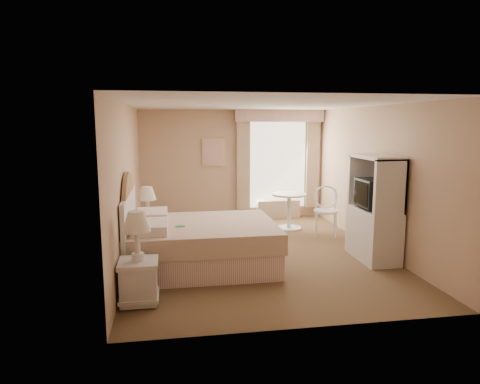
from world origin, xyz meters
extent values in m
cube|color=brown|center=(0.00, 0.00, 0.00)|extent=(4.20, 5.50, 0.01)
cube|color=silver|center=(0.00, 0.00, 2.50)|extent=(4.20, 5.50, 0.01)
cube|color=#D0AB8B|center=(0.00, 2.75, 1.25)|extent=(4.20, 0.01, 2.50)
cube|color=#D0AB8B|center=(0.00, -2.75, 1.25)|extent=(4.20, 0.01, 2.50)
cube|color=#D0AB8B|center=(-2.10, 0.00, 1.25)|extent=(0.01, 5.50, 2.50)
cube|color=#D0AB8B|center=(2.10, 0.00, 1.25)|extent=(0.01, 5.50, 2.50)
cube|color=white|center=(1.05, 2.72, 1.25)|extent=(1.30, 0.02, 2.00)
cube|color=tan|center=(0.22, 2.67, 1.25)|extent=(0.30, 0.08, 2.05)
cube|color=tan|center=(1.88, 2.67, 1.25)|extent=(0.30, 0.08, 2.05)
cube|color=tan|center=(1.05, 2.63, 2.37)|extent=(2.05, 0.20, 0.28)
cube|color=beige|center=(1.05, 2.63, 0.21)|extent=(1.00, 0.22, 0.42)
cube|color=#D6B683|center=(-0.45, 2.72, 1.55)|extent=(0.52, 0.03, 0.62)
cube|color=beige|center=(-0.45, 2.70, 1.55)|extent=(0.42, 0.02, 0.52)
cube|color=tan|center=(-1.00, -0.53, 0.19)|extent=(2.24, 1.71, 0.38)
cube|color=#C2A991|center=(-1.00, -0.53, 0.53)|extent=(2.31, 1.77, 0.30)
cube|color=beige|center=(-1.73, -0.93, 0.75)|extent=(0.48, 0.66, 0.15)
cube|color=beige|center=(-1.73, -0.12, 0.75)|extent=(0.48, 0.66, 0.15)
cube|color=#278F47|center=(-1.30, -0.69, 0.69)|extent=(0.14, 0.10, 0.01)
cube|color=silver|center=(-2.05, -0.53, 0.59)|extent=(0.06, 1.81, 1.17)
cylinder|color=#A47D57|center=(-2.05, -0.53, 0.69)|extent=(0.05, 1.61, 1.61)
cube|color=silver|center=(-1.84, -1.80, 0.25)|extent=(0.43, 0.43, 0.47)
cube|color=silver|center=(-1.84, -1.80, 0.52)|extent=(0.47, 0.47, 0.06)
cube|color=silver|center=(-1.84, -1.80, 0.09)|extent=(0.47, 0.47, 0.05)
cylinder|color=silver|center=(-1.84, -1.80, 0.59)|extent=(0.15, 0.15, 0.09)
cylinder|color=silver|center=(-1.84, -1.80, 0.78)|extent=(0.07, 0.07, 0.38)
cone|color=white|center=(-1.84, -1.80, 1.04)|extent=(0.34, 0.34, 0.25)
cube|color=silver|center=(-1.84, 0.65, 0.24)|extent=(0.41, 0.41, 0.45)
cube|color=silver|center=(-1.84, 0.65, 0.49)|extent=(0.45, 0.45, 0.05)
cube|color=silver|center=(-1.84, 0.65, 0.09)|extent=(0.45, 0.45, 0.04)
cylinder|color=silver|center=(-1.84, 0.65, 0.56)|extent=(0.14, 0.14, 0.09)
cylinder|color=silver|center=(-1.84, 0.65, 0.74)|extent=(0.06, 0.06, 0.36)
cone|color=white|center=(-1.84, 0.65, 0.98)|extent=(0.32, 0.32, 0.23)
cylinder|color=silver|center=(1.01, 1.57, 0.02)|extent=(0.53, 0.53, 0.03)
cylinder|color=silver|center=(1.01, 1.57, 0.38)|extent=(0.08, 0.08, 0.71)
cylinder|color=silver|center=(1.01, 1.57, 0.73)|extent=(0.71, 0.71, 0.04)
cylinder|color=silver|center=(1.35, 0.79, 0.24)|extent=(0.03, 0.03, 0.48)
cylinder|color=silver|center=(1.69, 0.68, 0.24)|extent=(0.03, 0.03, 0.48)
cylinder|color=silver|center=(1.45, 1.14, 0.24)|extent=(0.03, 0.03, 0.48)
cylinder|color=silver|center=(1.80, 1.03, 0.24)|extent=(0.03, 0.03, 0.48)
cylinder|color=silver|center=(1.57, 0.91, 0.49)|extent=(0.59, 0.59, 0.04)
torus|color=silver|center=(1.62, 1.05, 0.75)|extent=(0.48, 0.25, 0.46)
cylinder|color=silver|center=(1.45, 1.14, 0.70)|extent=(0.03, 0.03, 0.43)
cylinder|color=silver|center=(1.80, 1.03, 0.70)|extent=(0.03, 0.03, 0.43)
cube|color=silver|center=(1.81, -0.62, 0.42)|extent=(0.51, 1.02, 0.84)
cube|color=silver|center=(1.81, -1.10, 1.26)|extent=(0.51, 0.07, 0.84)
cube|color=silver|center=(1.81, -0.15, 1.26)|extent=(0.51, 0.07, 0.84)
cube|color=silver|center=(1.81, -0.62, 1.68)|extent=(0.51, 1.02, 0.06)
cube|color=silver|center=(2.04, -0.62, 1.26)|extent=(0.04, 1.02, 0.84)
cube|color=black|center=(1.79, -0.62, 1.10)|extent=(0.45, 0.56, 0.45)
cube|color=black|center=(1.56, -0.62, 1.10)|extent=(0.02, 0.47, 0.37)
camera|label=1|loc=(-1.42, -6.93, 2.20)|focal=32.00mm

